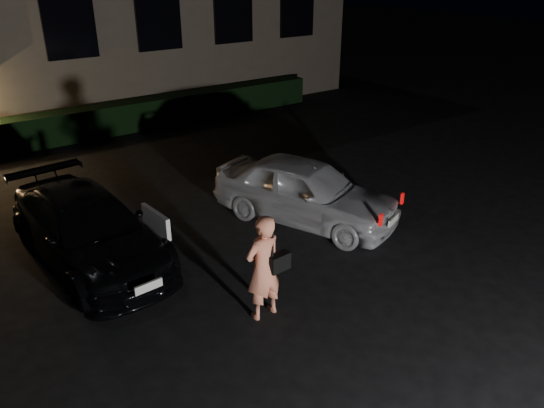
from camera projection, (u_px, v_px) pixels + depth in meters
ground at (334, 323)px, 7.50m from camera, size 80.00×80.00×0.00m
hedge at (89, 123)px, 15.06m from camera, size 15.00×0.70×0.85m
sedan at (88, 229)px, 8.84m from camera, size 1.98×4.18×1.17m
hatch at (305, 191)px, 10.19m from camera, size 2.73×3.94×1.24m
man at (264, 267)px, 7.34m from camera, size 0.68×0.43×1.59m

